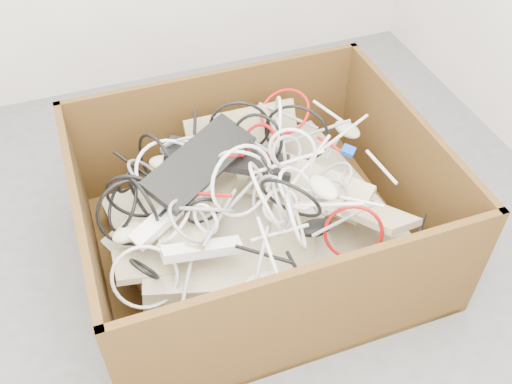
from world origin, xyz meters
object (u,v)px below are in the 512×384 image
object	(u,v)px
power_strip_right	(202,250)
vga_plug	(348,151)
power_strip_left	(172,211)
cardboard_box	(254,229)

from	to	relation	value
power_strip_right	vga_plug	bearing A→B (deg)	21.93
power_strip_right	vga_plug	world-z (taller)	vga_plug
power_strip_right	vga_plug	xyz separation A→B (m)	(0.61, 0.23, 0.03)
vga_plug	power_strip_left	bearing A→B (deg)	-128.36
cardboard_box	power_strip_left	world-z (taller)	cardboard_box
cardboard_box	vga_plug	world-z (taller)	cardboard_box
power_strip_left	power_strip_right	xyz separation A→B (m)	(0.05, -0.15, -0.04)
power_strip_left	vga_plug	xyz separation A→B (m)	(0.66, 0.08, -0.01)
cardboard_box	power_strip_right	size ratio (longest dim) A/B	4.77
cardboard_box	power_strip_right	xyz separation A→B (m)	(-0.24, -0.20, 0.21)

